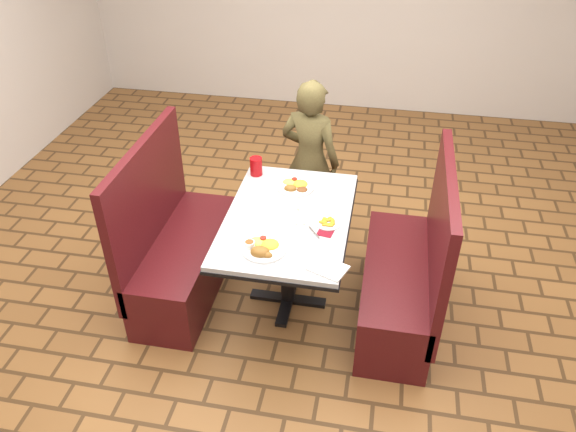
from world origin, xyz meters
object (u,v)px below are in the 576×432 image
object	(u,v)px
booth_bench_left	(179,252)
plantain_plate	(328,223)
red_tumbler	(256,166)
far_dinner_plate	(296,185)
near_dinner_plate	(263,246)
booth_bench_right	(404,280)
dining_table	(288,228)
diner_person	(310,161)

from	to	relation	value
booth_bench_left	plantain_plate	distance (m)	1.15
booth_bench_left	red_tumbler	distance (m)	0.83
far_dinner_plate	red_tumbler	world-z (taller)	red_tumbler
booth_bench_left	near_dinner_plate	world-z (taller)	booth_bench_left
booth_bench_right	plantain_plate	distance (m)	0.69
dining_table	booth_bench_right	distance (m)	0.86
near_dinner_plate	red_tumbler	size ratio (longest dim) A/B	2.03
diner_person	booth_bench_left	bearing A→B (deg)	62.73
booth_bench_left	plantain_plate	bearing A→B (deg)	-2.09
diner_person	red_tumbler	bearing A→B (deg)	66.11
booth_bench_right	near_dinner_plate	bearing A→B (deg)	-156.74
booth_bench_right	plantain_plate	size ratio (longest dim) A/B	7.34
booth_bench_right	diner_person	distance (m)	1.24
dining_table	near_dinner_plate	xyz separation A→B (m)	(-0.08, -0.38, 0.13)
near_dinner_plate	plantain_plate	distance (m)	0.49
booth_bench_left	red_tumbler	bearing A→B (deg)	45.32
booth_bench_left	near_dinner_plate	distance (m)	0.93
red_tumbler	dining_table	bearing A→B (deg)	-55.71
far_dinner_plate	booth_bench_right	bearing A→B (deg)	-23.36
dining_table	diner_person	size ratio (longest dim) A/B	0.91
dining_table	near_dinner_plate	distance (m)	0.41
booth_bench_right	near_dinner_plate	world-z (taller)	booth_bench_right
dining_table	plantain_plate	bearing A→B (deg)	-8.28
booth_bench_right	near_dinner_plate	size ratio (longest dim) A/B	4.43
booth_bench_right	plantain_plate	world-z (taller)	booth_bench_right
plantain_plate	booth_bench_right	bearing A→B (deg)	4.18
booth_bench_left	diner_person	distance (m)	1.25
booth_bench_right	far_dinner_plate	bearing A→B (deg)	156.64
diner_person	red_tumbler	distance (m)	0.55
dining_table	near_dinner_plate	size ratio (longest dim) A/B	4.47
booth_bench_left	far_dinner_plate	xyz separation A→B (m)	(0.79, 0.35, 0.44)
dining_table	red_tumbler	distance (m)	0.60
booth_bench_left	booth_bench_right	size ratio (longest dim) A/B	1.00
near_dinner_plate	plantain_plate	world-z (taller)	near_dinner_plate
diner_person	plantain_plate	xyz separation A→B (m)	(0.26, -0.93, 0.09)
dining_table	diner_person	distance (m)	0.89
near_dinner_plate	red_tumbler	distance (m)	0.89
diner_person	booth_bench_right	bearing A→B (deg)	146.30
dining_table	booth_bench_left	bearing A→B (deg)	180.00
dining_table	red_tumbler	size ratio (longest dim) A/B	9.07
booth_bench_right	far_dinner_plate	size ratio (longest dim) A/B	4.63
booth_bench_right	red_tumbler	world-z (taller)	booth_bench_right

